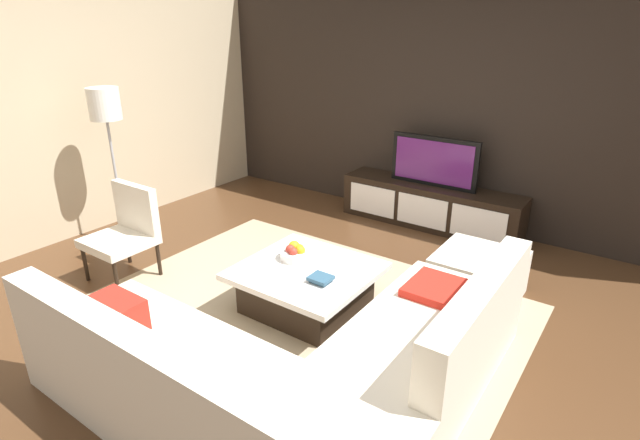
# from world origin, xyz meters

# --- Properties ---
(ground_plane) EXTENTS (14.00, 14.00, 0.00)m
(ground_plane) POSITION_xyz_m (0.00, 0.00, 0.00)
(ground_plane) COLOR #4C301C
(feature_wall_back) EXTENTS (6.40, 0.12, 2.80)m
(feature_wall_back) POSITION_xyz_m (0.00, 2.70, 1.40)
(feature_wall_back) COLOR black
(feature_wall_back) RESTS_ON ground
(side_wall_left) EXTENTS (0.12, 5.20, 2.80)m
(side_wall_left) POSITION_xyz_m (-3.20, 0.20, 1.40)
(side_wall_left) COLOR #C6B28E
(side_wall_left) RESTS_ON ground
(area_rug) EXTENTS (3.44, 2.65, 0.01)m
(area_rug) POSITION_xyz_m (-0.10, 0.00, 0.01)
(area_rug) COLOR tan
(area_rug) RESTS_ON ground
(media_console) EXTENTS (2.11, 0.47, 0.50)m
(media_console) POSITION_xyz_m (0.00, 2.40, 0.25)
(media_console) COLOR black
(media_console) RESTS_ON ground
(television) EXTENTS (1.02, 0.06, 0.57)m
(television) POSITION_xyz_m (0.00, 2.40, 0.78)
(television) COLOR black
(television) RESTS_ON media_console
(sectional_couch) EXTENTS (2.53, 2.43, 0.81)m
(sectional_couch) POSITION_xyz_m (0.54, -0.86, 0.28)
(sectional_couch) COLOR beige
(sectional_couch) RESTS_ON ground
(coffee_table) EXTENTS (1.06, 1.00, 0.38)m
(coffee_table) POSITION_xyz_m (-0.10, 0.10, 0.20)
(coffee_table) COLOR black
(coffee_table) RESTS_ON ground
(accent_chair_near) EXTENTS (0.56, 0.53, 0.87)m
(accent_chair_near) POSITION_xyz_m (-1.83, -0.37, 0.49)
(accent_chair_near) COLOR black
(accent_chair_near) RESTS_ON ground
(floor_lamp) EXTENTS (0.31, 0.31, 1.65)m
(floor_lamp) POSITION_xyz_m (-2.61, 0.08, 1.38)
(floor_lamp) COLOR #A5A5AA
(floor_lamp) RESTS_ON ground
(ottoman) EXTENTS (0.70, 0.70, 0.40)m
(ottoman) POSITION_xyz_m (1.00, 1.13, 0.20)
(ottoman) COLOR beige
(ottoman) RESTS_ON ground
(fruit_bowl) EXTENTS (0.28, 0.28, 0.14)m
(fruit_bowl) POSITION_xyz_m (-0.28, 0.20, 0.43)
(fruit_bowl) COLOR silver
(fruit_bowl) RESTS_ON coffee_table
(book_stack) EXTENTS (0.17, 0.15, 0.05)m
(book_stack) POSITION_xyz_m (0.13, -0.02, 0.41)
(book_stack) COLOR #2D516B
(book_stack) RESTS_ON coffee_table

